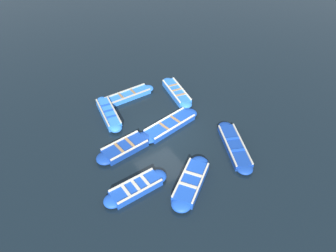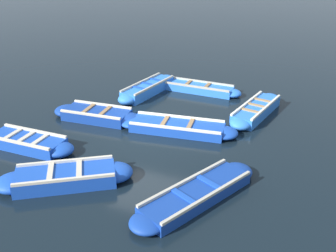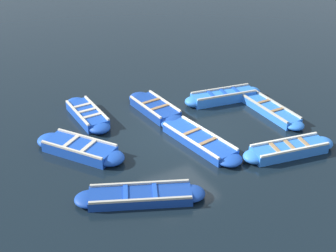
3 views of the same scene
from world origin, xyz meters
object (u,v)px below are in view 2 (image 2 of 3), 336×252
boat_outer_left (256,110)px  boat_inner_gap (148,89)px  boat_near_quay (177,127)px  boat_outer_right (97,115)px  boat_far_corner (27,142)px  boat_bow_out (66,177)px  boat_tucked (197,194)px  boat_centre (197,88)px

boat_outer_left → boat_inner_gap: boat_inner_gap is taller
boat_near_quay → boat_outer_right: bearing=4.8°
boat_far_corner → boat_near_quay: (-3.77, -2.86, -0.02)m
boat_bow_out → boat_inner_gap: (0.96, -6.75, 0.01)m
boat_bow_out → boat_outer_right: (1.48, -3.74, -0.02)m
boat_far_corner → boat_tucked: size_ratio=0.82×
boat_outer_left → boat_near_quay: boat_outer_left is taller
boat_near_quay → boat_far_corner: bearing=37.2°
boat_far_corner → boat_near_quay: bearing=-142.8°
boat_bow_out → boat_outer_right: boat_bow_out is taller
boat_inner_gap → boat_near_quay: bearing=131.6°
boat_tucked → boat_far_corner: bearing=-4.2°
boat_outer_left → boat_tucked: 5.65m
boat_far_corner → boat_outer_right: bearing=-107.2°
boat_outer_right → boat_centre: boat_outer_right is taller
boat_outer_right → boat_near_quay: 2.97m
boat_outer_left → boat_near_quay: (2.09, 2.37, -0.03)m
boat_outer_left → boat_outer_right: size_ratio=1.06×
boat_outer_left → boat_centre: size_ratio=0.96×
boat_outer_right → boat_near_quay: size_ratio=0.82×
boat_centre → boat_near_quay: 3.85m
boat_outer_left → boat_bow_out: boat_bow_out is taller
boat_far_corner → boat_inner_gap: boat_inner_gap is taller
boat_outer_left → boat_far_corner: bearing=41.8°
boat_outer_left → boat_outer_right: 5.69m
boat_near_quay → boat_inner_gap: bearing=-48.4°
boat_outer_left → boat_far_corner: (5.86, 5.23, -0.01)m
boat_bow_out → boat_centre: boat_bow_out is taller
boat_outer_left → boat_bow_out: size_ratio=1.05×
boat_outer_right → boat_inner_gap: size_ratio=0.94×
boat_centre → boat_near_quay: boat_near_quay is taller
boat_centre → boat_tucked: 7.50m
boat_near_quay → boat_bow_out: bearing=69.6°
boat_outer_left → boat_centre: 3.10m
boat_outer_left → boat_near_quay: 3.16m
boat_bow_out → boat_near_quay: size_ratio=0.83×
boat_bow_out → boat_inner_gap: 6.82m
boat_outer_left → boat_near_quay: bearing=48.6°
boat_outer_left → boat_outer_right: boat_outer_left is taller
boat_centre → boat_inner_gap: boat_inner_gap is taller
boat_near_quay → boat_inner_gap: boat_inner_gap is taller
boat_outer_left → boat_bow_out: (3.58, 6.36, 0.00)m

